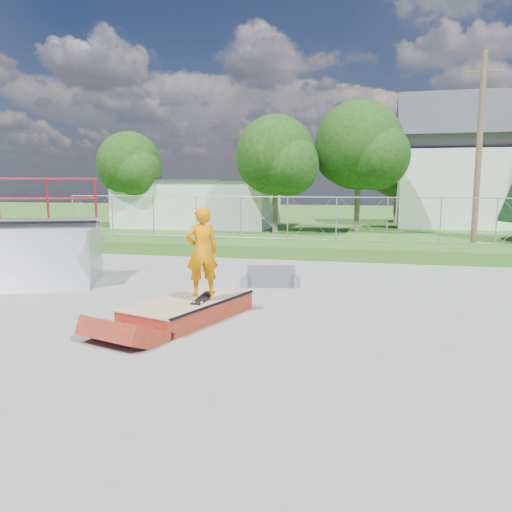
{
  "coord_description": "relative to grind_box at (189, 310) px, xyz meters",
  "views": [
    {
      "loc": [
        3.49,
        -9.89,
        2.77
      ],
      "look_at": [
        0.8,
        1.48,
        1.1
      ],
      "focal_mm": 35.0,
      "sensor_mm": 36.0,
      "label": 1
    }
  ],
  "objects": [
    {
      "name": "utility_pole",
      "position": [
        7.67,
        12.45,
        3.79
      ],
      "size": [
        0.24,
        0.24,
        8.0
      ],
      "primitive_type": "cylinder",
      "color": "brown",
      "rests_on": "ground"
    },
    {
      "name": "skater",
      "position": [
        0.3,
        0.01,
        1.15
      ],
      "size": [
        0.78,
        0.7,
        1.8
      ],
      "primitive_type": "imported",
      "rotation": [
        0.0,
        0.0,
        3.67
      ],
      "color": "orange",
      "rests_on": "grind_box"
    },
    {
      "name": "gable_house",
      "position": [
        9.17,
        26.45,
        3.62
      ],
      "size": [
        8.4,
        6.08,
        8.94
      ],
      "color": "silver",
      "rests_on": "ground"
    },
    {
      "name": "skateboard",
      "position": [
        0.3,
        0.01,
        0.25
      ],
      "size": [
        0.29,
        0.81,
        0.13
      ],
      "primitive_type": "cube",
      "rotation": [
        0.14,
        0.0,
        -0.09
      ],
      "color": "black",
      "rests_on": "grind_box"
    },
    {
      "name": "tree_left_near",
      "position": [
        -1.58,
        18.29,
        4.03
      ],
      "size": [
        4.76,
        4.48,
        6.65
      ],
      "color": "brown",
      "rests_on": "ground"
    },
    {
      "name": "tree_back_mid",
      "position": [
        5.38,
        28.31,
        3.42
      ],
      "size": [
        4.08,
        3.84,
        5.7
      ],
      "color": "brown",
      "rests_on": "ground"
    },
    {
      "name": "concrete_stairs",
      "position": [
        -8.33,
        9.15,
        0.19
      ],
      "size": [
        1.5,
        1.6,
        0.8
      ],
      "primitive_type": null,
      "color": "gray",
      "rests_on": "ground"
    },
    {
      "name": "ground",
      "position": [
        0.17,
        0.45,
        -0.21
      ],
      "size": [
        120.0,
        120.0,
        0.0
      ],
      "primitive_type": "plane",
      "color": "#2D5D1A",
      "rests_on": "ground"
    },
    {
      "name": "flat_bank_ramp",
      "position": [
        0.9,
        4.0,
        -0.0
      ],
      "size": [
        1.61,
        1.69,
        0.42
      ],
      "primitive_type": null,
      "rotation": [
        0.0,
        0.0,
        0.19
      ],
      "color": "#A0A2A8",
      "rests_on": "concrete_pad"
    },
    {
      "name": "chain_link_fence",
      "position": [
        0.17,
        10.95,
        1.19
      ],
      "size": [
        20.0,
        0.06,
        1.8
      ],
      "primitive_type": null,
      "color": "#9C9FA5",
      "rests_on": "grass_berm"
    },
    {
      "name": "tree_center",
      "position": [
        2.96,
        20.26,
        4.63
      ],
      "size": [
        5.44,
        5.12,
        7.6
      ],
      "color": "brown",
      "rests_on": "ground"
    },
    {
      "name": "concrete_pad",
      "position": [
        0.17,
        0.45,
        -0.19
      ],
      "size": [
        20.0,
        16.0,
        0.04
      ],
      "primitive_type": "cube",
      "color": "gray",
      "rests_on": "ground"
    },
    {
      "name": "tree_left_far",
      "position": [
        -11.6,
        20.3,
        3.72
      ],
      "size": [
        4.42,
        4.16,
        6.18
      ],
      "color": "brown",
      "rests_on": "ground"
    },
    {
      "name": "quarter_pipe",
      "position": [
        -5.3,
        2.44,
        1.27
      ],
      "size": [
        3.69,
        3.44,
        2.97
      ],
      "primitive_type": null,
      "rotation": [
        0.0,
        0.0,
        0.38
      ],
      "color": "#A0A2A8",
      "rests_on": "concrete_pad"
    },
    {
      "name": "grass_berm",
      "position": [
        0.17,
        9.95,
        0.04
      ],
      "size": [
        24.0,
        3.0,
        0.5
      ],
      "primitive_type": "cube",
      "color": "#2D5D1A",
      "rests_on": "ground"
    },
    {
      "name": "utility_building_flat",
      "position": [
        -7.83,
        22.45,
        1.29
      ],
      "size": [
        10.0,
        6.0,
        3.0
      ],
      "primitive_type": "cube",
      "color": "silver",
      "rests_on": "ground"
    },
    {
      "name": "grind_box",
      "position": [
        0.0,
        0.0,
        0.0
      ],
      "size": [
        2.15,
        3.11,
        0.42
      ],
      "rotation": [
        0.0,
        0.0,
        -0.3
      ],
      "color": "maroon",
      "rests_on": "concrete_pad"
    }
  ]
}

